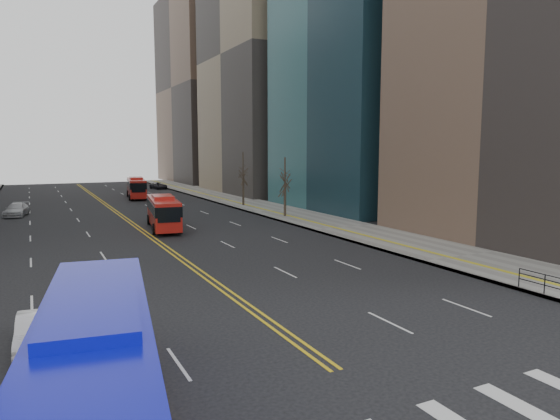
{
  "coord_description": "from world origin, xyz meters",
  "views": [
    {
      "loc": [
        -9.04,
        -8.68,
        7.57
      ],
      "look_at": [
        2.61,
        14.52,
        4.37
      ],
      "focal_mm": 32.0,
      "sensor_mm": 36.0,
      "label": 1
    }
  ],
  "objects": [
    {
      "name": "sidewalk_right",
      "position": [
        17.5,
        45.0,
        0.07
      ],
      "size": [
        7.0,
        130.0,
        0.15
      ],
      "primitive_type": "cube",
      "color": "gray",
      "rests_on": "ground"
    },
    {
      "name": "centerline",
      "position": [
        0.0,
        55.0,
        0.01
      ],
      "size": [
        0.55,
        100.0,
        0.01
      ],
      "color": "gold",
      "rests_on": "ground"
    },
    {
      "name": "office_towers",
      "position": [
        0.12,
        68.51,
        23.92
      ],
      "size": [
        83.0,
        134.0,
        58.0
      ],
      "color": "#949496",
      "rests_on": "ground"
    },
    {
      "name": "street_trees",
      "position": [
        -7.18,
        34.55,
        4.87
      ],
      "size": [
        35.2,
        47.2,
        7.6
      ],
      "color": "#2F241D",
      "rests_on": "ground"
    },
    {
      "name": "blue_bus",
      "position": [
        -7.85,
        4.0,
        1.98
      ],
      "size": [
        4.68,
        13.31,
        3.77
      ],
      "color": "#0B10B2",
      "rests_on": "ground"
    },
    {
      "name": "red_bus_near",
      "position": [
        2.06,
        38.1,
        1.79
      ],
      "size": [
        3.68,
        10.2,
        3.2
      ],
      "color": "#B31A13",
      "rests_on": "ground"
    },
    {
      "name": "red_bus_far",
      "position": [
        5.43,
        69.15,
        1.81
      ],
      "size": [
        3.62,
        10.35,
        3.24
      ],
      "color": "#B31A13",
      "rests_on": "ground"
    },
    {
      "name": "car_white",
      "position": [
        -9.15,
        11.92,
        0.64
      ],
      "size": [
        1.59,
        3.95,
        1.28
      ],
      "primitive_type": "imported",
      "rotation": [
        0.0,
        0.0,
        -0.06
      ],
      "color": "white",
      "rests_on": "ground"
    },
    {
      "name": "car_dark_mid",
      "position": [
        5.44,
        52.82,
        0.63
      ],
      "size": [
        2.46,
        3.96,
        1.26
      ],
      "primitive_type": "imported",
      "rotation": [
        0.0,
        0.0,
        0.28
      ],
      "color": "black",
      "rests_on": "ground"
    },
    {
      "name": "car_silver",
      "position": [
        -10.6,
        54.31,
        0.73
      ],
      "size": [
        2.99,
        5.32,
        1.46
      ],
      "primitive_type": "imported",
      "rotation": [
        0.0,
        0.0,
        -0.2
      ],
      "color": "#A8A8AD",
      "rests_on": "ground"
    },
    {
      "name": "car_dark_far",
      "position": [
        12.5,
        85.22,
        0.61
      ],
      "size": [
        2.84,
        4.71,
        1.22
      ],
      "primitive_type": "imported",
      "rotation": [
        0.0,
        0.0,
        0.19
      ],
      "color": "black",
      "rests_on": "ground"
    }
  ]
}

